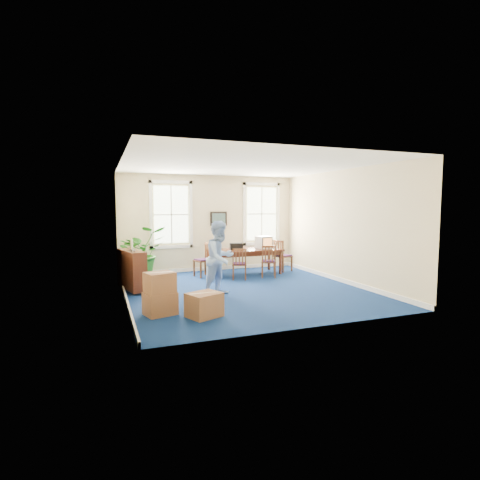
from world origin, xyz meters
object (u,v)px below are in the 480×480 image
object	(u,v)px
conference_table	(245,261)
chair_near_left	(239,264)
crt_tv	(264,242)
potted_plant	(142,252)
man	(220,258)
credenza	(132,272)
cardboard_boxes	(170,290)

from	to	relation	value
conference_table	chair_near_left	world-z (taller)	chair_near_left
crt_tv	potted_plant	size ratio (longest dim) A/B	0.30
chair_near_left	man	distance (m)	2.08
chair_near_left	man	size ratio (longest dim) A/B	0.52
crt_tv	potted_plant	xyz separation A→B (m)	(-3.87, 0.36, -0.21)
chair_near_left	potted_plant	world-z (taller)	potted_plant
man	credenza	distance (m)	2.38
potted_plant	credenza	bearing A→B (deg)	-104.25
conference_table	crt_tv	world-z (taller)	crt_tv
potted_plant	cardboard_boxes	bearing A→B (deg)	-87.64
conference_table	credenza	bearing A→B (deg)	-161.13
man	potted_plant	size ratio (longest dim) A/B	1.15
potted_plant	crt_tv	bearing A→B (deg)	-5.26
conference_table	chair_near_left	distance (m)	0.93
credenza	cardboard_boxes	world-z (taller)	credenza
conference_table	credenza	distance (m)	3.81
conference_table	cardboard_boxes	xyz separation A→B (m)	(-3.02, -3.54, 0.05)
crt_tv	chair_near_left	distance (m)	1.54
credenza	cardboard_boxes	xyz separation A→B (m)	(0.58, -2.30, -0.05)
conference_table	crt_tv	size ratio (longest dim) A/B	4.91
credenza	cardboard_boxes	size ratio (longest dim) A/B	0.80
conference_table	man	world-z (taller)	man
conference_table	potted_plant	distance (m)	3.23
man	conference_table	bearing A→B (deg)	26.09
crt_tv	cardboard_boxes	size ratio (longest dim) A/B	0.30
man	potted_plant	xyz separation A→B (m)	(-1.57, 2.89, -0.12)
crt_tv	chair_near_left	size ratio (longest dim) A/B	0.51
chair_near_left	man	xyz separation A→B (m)	(-1.13, -1.69, 0.44)
man	credenza	size ratio (longest dim) A/B	1.43
man	credenza	bearing A→B (deg)	117.06
chair_near_left	potted_plant	size ratio (longest dim) A/B	0.60
crt_tv	credenza	bearing A→B (deg)	-174.67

